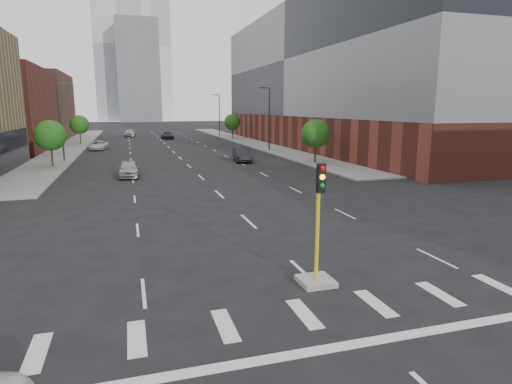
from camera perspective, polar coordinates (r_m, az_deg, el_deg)
name	(u,v)px	position (r m, az deg, el deg)	size (l,w,h in m)	color
sidewalk_left_far	(74,145)	(79.01, -23.10, 5.82)	(5.00, 92.00, 0.15)	gray
sidewalk_right_far	(245,141)	(81.34, -1.48, 6.83)	(5.00, 92.00, 0.15)	gray
building_left_far_b	(14,106)	(98.60, -29.59, 9.90)	(20.00, 24.00, 13.00)	brown
building_right_main	(353,78)	(73.70, 12.81, 14.61)	(24.00, 70.00, 22.00)	brown
tower_left	(119,47)	(226.12, -17.86, 17.98)	(22.00, 22.00, 70.00)	#B2B7BC
tower_right	(152,48)	(266.92, -13.73, 18.15)	(20.00, 20.00, 80.00)	#B2B7BC
tower_mid	(138,72)	(204.98, -15.41, 15.21)	(18.00, 18.00, 44.00)	slate
median_traffic_signal	(317,258)	(15.56, 8.12, -8.76)	(1.20, 1.20, 4.40)	#999993
streetlight_right_a	(269,116)	(62.46, 1.70, 10.05)	(1.60, 0.22, 9.07)	#2D2D30
streetlight_right_b	(219,113)	(96.31, -4.97, 10.41)	(1.60, 0.22, 9.07)	#2D2D30
streetlight_left	(62,119)	(54.77, -24.49, 8.90)	(1.60, 0.22, 9.07)	#2D2D30
tree_left_near	(50,135)	(49.97, -25.76, 6.81)	(3.20, 3.20, 4.85)	#382619
tree_left_far	(79,125)	(79.71, -22.48, 8.30)	(3.20, 3.20, 4.85)	#382619
tree_right_near	(316,134)	(48.77, 7.96, 7.72)	(3.20, 3.20, 4.85)	#382619
tree_right_far	(232,122)	(86.72, -3.20, 9.28)	(3.20, 3.20, 4.85)	#382619
car_near_left	(129,169)	(40.81, -16.60, 2.99)	(1.80, 4.48, 1.53)	#A0A0A4
car_mid_right	(242,154)	(50.49, -1.85, 5.04)	(1.79, 5.14, 1.69)	black
car_far_left	(99,145)	(68.92, -20.26, 5.86)	(2.22, 4.82, 1.34)	silver
car_deep_right	(167,135)	(89.29, -11.75, 7.41)	(2.02, 4.98, 1.44)	black
car_distant	(130,133)	(97.85, -16.46, 7.58)	(2.02, 5.03, 1.71)	#A4A4A9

